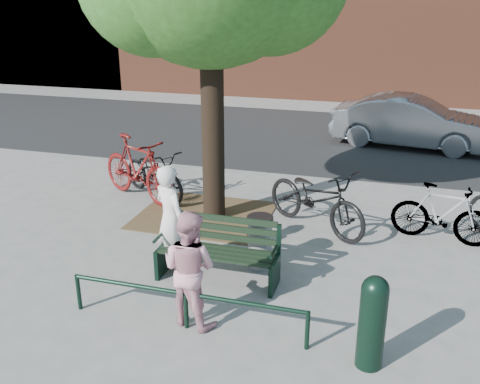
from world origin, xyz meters
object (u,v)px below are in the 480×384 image
(park_bench, at_px, (219,248))
(litter_bin, at_px, (260,241))
(bollard, at_px, (372,319))
(parked_car, at_px, (411,122))
(person_left, at_px, (171,219))
(bicycle_c, at_px, (316,198))
(person_right, at_px, (189,268))

(park_bench, height_order, litter_bin, park_bench)
(bollard, relative_size, parked_car, 0.27)
(person_left, distance_m, parked_car, 8.78)
(litter_bin, bearing_deg, parked_car, 73.93)
(person_left, height_order, bicycle_c, person_left)
(parked_car, bearing_deg, bollard, -174.68)
(park_bench, relative_size, person_right, 1.16)
(park_bench, xyz_separation_m, bollard, (2.21, -1.37, 0.12))
(park_bench, xyz_separation_m, parked_car, (2.67, 8.15, 0.20))
(park_bench, height_order, bicycle_c, bicycle_c)
(person_right, bearing_deg, litter_bin, -91.99)
(bollard, xyz_separation_m, parked_car, (0.46, 9.53, 0.08))
(park_bench, relative_size, person_left, 1.06)
(park_bench, xyz_separation_m, person_left, (-0.76, 0.07, 0.34))
(person_right, relative_size, bollard, 1.35)
(person_left, height_order, parked_car, person_left)
(litter_bin, bearing_deg, bicycle_c, 69.67)
(litter_bin, distance_m, bicycle_c, 1.71)
(person_left, bearing_deg, litter_bin, -128.05)
(person_left, xyz_separation_m, person_right, (0.76, -1.20, -0.07))
(person_left, xyz_separation_m, litter_bin, (1.23, 0.45, -0.41))
(person_left, relative_size, parked_car, 0.40)
(person_right, xyz_separation_m, parked_car, (2.67, 9.28, -0.07))
(person_right, xyz_separation_m, bollard, (2.21, -0.24, -0.15))
(person_left, bearing_deg, person_right, 154.28)
(person_left, height_order, litter_bin, person_left)
(person_right, relative_size, parked_car, 0.37)
(bollard, relative_size, litter_bin, 1.37)
(park_bench, distance_m, parked_car, 8.58)
(park_bench, distance_m, bollard, 2.60)
(person_left, distance_m, litter_bin, 1.37)
(litter_bin, xyz_separation_m, bicycle_c, (0.59, 1.60, 0.16))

